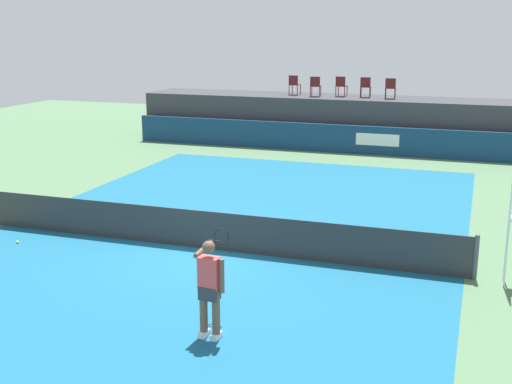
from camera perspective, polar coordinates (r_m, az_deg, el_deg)
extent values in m
plane|color=#4C704C|center=(18.91, -0.65, -2.10)|extent=(48.00, 48.00, 0.00)
cube|color=#16597A|center=(16.25, -4.21, -4.89)|extent=(12.00, 22.00, 0.00)
cube|color=navy|center=(28.66, 6.41, 4.62)|extent=(18.00, 0.20, 1.20)
cube|color=white|center=(28.18, 10.39, 4.44)|extent=(1.80, 0.02, 0.50)
cube|color=#38383D|center=(30.32, 7.19, 6.08)|extent=(18.00, 2.80, 2.20)
cylinder|color=#561919|center=(30.91, 3.85, 8.77)|extent=(0.04, 0.04, 0.44)
cylinder|color=#561919|center=(31.05, 3.14, 8.81)|extent=(0.04, 0.04, 0.44)
cylinder|color=#561919|center=(30.53, 3.57, 8.71)|extent=(0.04, 0.04, 0.44)
cylinder|color=#561919|center=(30.68, 2.86, 8.74)|extent=(0.04, 0.04, 0.44)
cube|color=#561919|center=(30.77, 3.36, 9.19)|extent=(0.48, 0.48, 0.03)
cube|color=#561919|center=(30.56, 3.22, 9.58)|extent=(0.44, 0.07, 0.42)
cylinder|color=#561919|center=(30.31, 5.58, 8.63)|extent=(0.04, 0.04, 0.44)
cylinder|color=#561919|center=(30.37, 4.82, 8.66)|extent=(0.04, 0.04, 0.44)
cylinder|color=#561919|center=(29.91, 5.47, 8.56)|extent=(0.04, 0.04, 0.44)
cylinder|color=#561919|center=(29.97, 4.70, 8.59)|extent=(0.04, 0.04, 0.44)
cube|color=#561919|center=(30.12, 5.15, 9.05)|extent=(0.48, 0.48, 0.03)
cube|color=#561919|center=(29.89, 5.10, 9.45)|extent=(0.44, 0.06, 0.42)
cylinder|color=#561919|center=(30.46, 7.83, 8.59)|extent=(0.04, 0.04, 0.44)
cylinder|color=#561919|center=(30.57, 7.10, 8.64)|extent=(0.04, 0.04, 0.44)
cylinder|color=#561919|center=(30.07, 7.62, 8.53)|extent=(0.04, 0.04, 0.44)
cylinder|color=#561919|center=(30.18, 6.88, 8.57)|extent=(0.04, 0.04, 0.44)
cube|color=#561919|center=(30.30, 7.37, 9.03)|extent=(0.47, 0.47, 0.03)
cube|color=#561919|center=(30.08, 7.27, 9.42)|extent=(0.44, 0.06, 0.42)
cylinder|color=#561919|center=(30.23, 9.80, 8.48)|extent=(0.04, 0.04, 0.44)
cylinder|color=#561919|center=(30.26, 9.03, 8.51)|extent=(0.04, 0.04, 0.44)
cylinder|color=#561919|center=(29.83, 9.75, 8.41)|extent=(0.04, 0.04, 0.44)
cylinder|color=#561919|center=(29.86, 8.97, 8.44)|extent=(0.04, 0.04, 0.44)
cube|color=#561919|center=(30.02, 9.41, 8.91)|extent=(0.48, 0.48, 0.03)
cube|color=#561919|center=(29.80, 9.39, 9.30)|extent=(0.44, 0.07, 0.42)
cylinder|color=#561919|center=(29.85, 11.88, 8.32)|extent=(0.04, 0.04, 0.44)
cylinder|color=#561919|center=(29.87, 11.10, 8.36)|extent=(0.04, 0.04, 0.44)
cylinder|color=#561919|center=(29.45, 11.85, 8.24)|extent=(0.04, 0.04, 0.44)
cylinder|color=#561919|center=(29.47, 11.05, 8.28)|extent=(0.04, 0.04, 0.44)
cube|color=#561919|center=(29.64, 11.49, 8.75)|extent=(0.48, 0.48, 0.03)
cube|color=#561919|center=(29.41, 11.49, 9.15)|extent=(0.44, 0.06, 0.42)
cylinder|color=white|center=(14.66, 20.73, -5.05)|extent=(0.04, 0.04, 1.40)
cylinder|color=white|center=(15.04, 20.71, -4.56)|extent=(0.04, 0.04, 1.40)
cube|color=white|center=(14.48, 21.18, 0.43)|extent=(0.03, 0.44, 1.33)
cube|color=#2D2D2D|center=(16.10, -4.24, -3.29)|extent=(12.40, 0.02, 0.95)
cylinder|color=#4C4C51|center=(14.90, 18.38, -5.36)|extent=(0.10, 0.10, 1.00)
cube|color=white|center=(11.79, -3.42, -12.25)|extent=(0.14, 0.27, 0.10)
cylinder|color=brown|center=(11.60, -3.46, -10.21)|extent=(0.14, 0.14, 0.82)
cube|color=white|center=(11.89, -4.48, -12.03)|extent=(0.14, 0.27, 0.10)
cylinder|color=brown|center=(11.70, -4.53, -10.01)|extent=(0.14, 0.14, 0.82)
cube|color=#333338|center=(11.51, -4.02, -8.61)|extent=(0.35, 0.24, 0.24)
cube|color=#E54C47|center=(11.38, -4.05, -6.94)|extent=(0.37, 0.22, 0.56)
sphere|color=brown|center=(11.22, -4.10, -4.75)|extent=(0.22, 0.22, 0.22)
cylinder|color=brown|center=(11.29, -2.96, -7.22)|extent=(0.09, 0.09, 0.60)
cylinder|color=brown|center=(11.60, -4.54, -4.92)|extent=(0.13, 0.61, 0.14)
cylinder|color=black|center=(11.95, -3.61, -4.21)|extent=(0.30, 0.05, 0.03)
torus|color=black|center=(12.20, -3.00, -3.82)|extent=(0.30, 0.05, 0.30)
sphere|color=#D8EA33|center=(17.61, -19.82, -4.07)|extent=(0.07, 0.07, 0.07)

